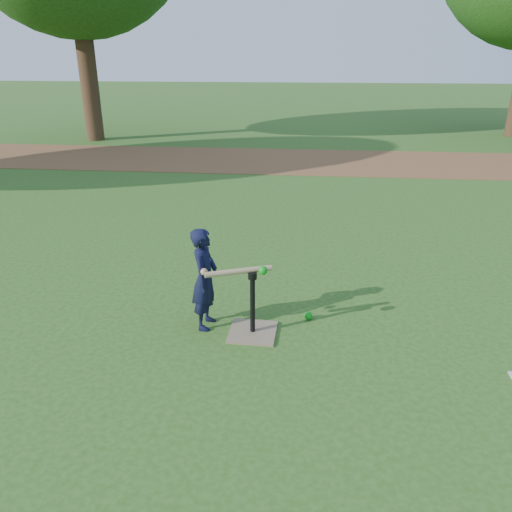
# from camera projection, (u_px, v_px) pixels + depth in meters

# --- Properties ---
(ground) EXTENTS (80.00, 80.00, 0.00)m
(ground) POSITION_uv_depth(u_px,v_px,m) (276.00, 314.00, 4.95)
(ground) COLOR #285116
(ground) RESTS_ON ground
(dirt_strip) EXTENTS (24.00, 3.00, 0.01)m
(dirt_strip) POSITION_uv_depth(u_px,v_px,m) (297.00, 161.00, 11.85)
(dirt_strip) COLOR brown
(dirt_strip) RESTS_ON ground
(child) EXTENTS (0.26, 0.37, 0.97)m
(child) POSITION_uv_depth(u_px,v_px,m) (205.00, 279.00, 4.57)
(child) COLOR black
(child) RESTS_ON ground
(wiffle_ball_ground) EXTENTS (0.08, 0.08, 0.08)m
(wiffle_ball_ground) POSITION_uv_depth(u_px,v_px,m) (308.00, 316.00, 4.84)
(wiffle_ball_ground) COLOR #0D9417
(wiffle_ball_ground) RESTS_ON ground
(batting_tee) EXTENTS (0.44, 0.44, 0.61)m
(batting_tee) POSITION_uv_depth(u_px,v_px,m) (253.00, 323.00, 4.58)
(batting_tee) COLOR #816C51
(batting_tee) RESTS_ON ground
(swing_action) EXTENTS (0.62, 0.27, 0.11)m
(swing_action) POSITION_uv_depth(u_px,v_px,m) (240.00, 271.00, 4.36)
(swing_action) COLOR tan
(swing_action) RESTS_ON ground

